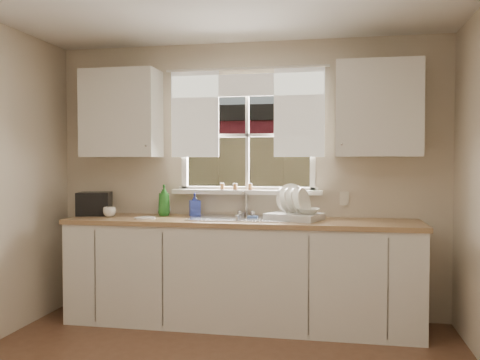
% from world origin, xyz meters
% --- Properties ---
extents(room_walls, '(3.62, 4.02, 2.50)m').
position_xyz_m(room_walls, '(0.00, -0.07, 1.24)').
color(room_walls, beige).
rests_on(room_walls, ground).
extents(window, '(1.38, 0.16, 1.06)m').
position_xyz_m(window, '(0.00, 2.00, 1.49)').
color(window, white).
rests_on(window, room_walls).
extents(curtains, '(1.50, 0.03, 0.81)m').
position_xyz_m(curtains, '(0.00, 1.95, 1.93)').
color(curtains, white).
rests_on(curtains, room_walls).
extents(base_cabinets, '(3.00, 0.62, 0.87)m').
position_xyz_m(base_cabinets, '(0.00, 1.68, 0.43)').
color(base_cabinets, silver).
rests_on(base_cabinets, ground).
extents(countertop, '(3.04, 0.65, 0.04)m').
position_xyz_m(countertop, '(0.00, 1.68, 0.89)').
color(countertop, '#9B764D').
rests_on(countertop, base_cabinets).
extents(upper_cabinet_left, '(0.70, 0.33, 0.80)m').
position_xyz_m(upper_cabinet_left, '(-1.15, 1.82, 1.85)').
color(upper_cabinet_left, silver).
rests_on(upper_cabinet_left, room_walls).
extents(upper_cabinet_right, '(0.70, 0.33, 0.80)m').
position_xyz_m(upper_cabinet_right, '(1.15, 1.82, 1.85)').
color(upper_cabinet_right, silver).
rests_on(upper_cabinet_right, room_walls).
extents(wall_outlet, '(0.08, 0.01, 0.12)m').
position_xyz_m(wall_outlet, '(0.88, 1.99, 1.08)').
color(wall_outlet, beige).
rests_on(wall_outlet, room_walls).
extents(sill_jars, '(0.30, 0.04, 0.06)m').
position_xyz_m(sill_jars, '(-0.09, 1.94, 1.18)').
color(sill_jars, brown).
rests_on(sill_jars, window).
extents(backyard, '(20.00, 10.00, 6.13)m').
position_xyz_m(backyard, '(0.58, 8.42, 3.46)').
color(backyard, '#335421').
rests_on(backyard, ground).
extents(sink, '(0.88, 0.52, 0.40)m').
position_xyz_m(sink, '(0.00, 1.71, 0.84)').
color(sink, '#B7B7BC').
rests_on(sink, countertop).
extents(dish_rack, '(0.52, 0.46, 0.31)m').
position_xyz_m(dish_rack, '(0.46, 1.72, 0.98)').
color(dish_rack, silver).
rests_on(dish_rack, countertop).
extents(bowl, '(0.20, 0.20, 0.05)m').
position_xyz_m(bowl, '(0.58, 1.67, 0.99)').
color(bowl, beige).
rests_on(bowl, dish_rack).
extents(soap_bottle_a, '(0.14, 0.14, 0.29)m').
position_xyz_m(soap_bottle_a, '(-0.75, 1.85, 1.05)').
color(soap_bottle_a, '#297D29').
rests_on(soap_bottle_a, countertop).
extents(soap_bottle_b, '(0.13, 0.13, 0.21)m').
position_xyz_m(soap_bottle_b, '(-0.46, 1.86, 1.02)').
color(soap_bottle_b, '#3144B9').
rests_on(soap_bottle_b, countertop).
extents(soap_bottle_c, '(0.16, 0.16, 0.16)m').
position_xyz_m(soap_bottle_c, '(-0.76, 1.87, 0.99)').
color(soap_bottle_c, beige).
rests_on(soap_bottle_c, countertop).
extents(saucer, '(0.18, 0.18, 0.01)m').
position_xyz_m(saucer, '(-0.83, 1.58, 0.92)').
color(saucer, silver).
rests_on(saucer, countertop).
extents(cup, '(0.13, 0.13, 0.09)m').
position_xyz_m(cup, '(-1.20, 1.65, 0.95)').
color(cup, white).
rests_on(cup, countertop).
extents(black_appliance, '(0.35, 0.32, 0.21)m').
position_xyz_m(black_appliance, '(-1.40, 1.77, 1.02)').
color(black_appliance, black).
rests_on(black_appliance, countertop).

